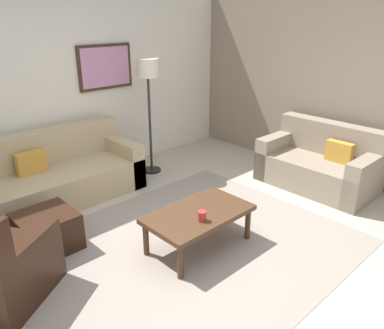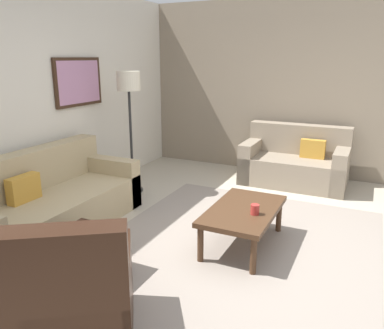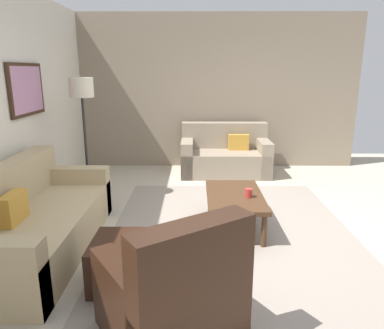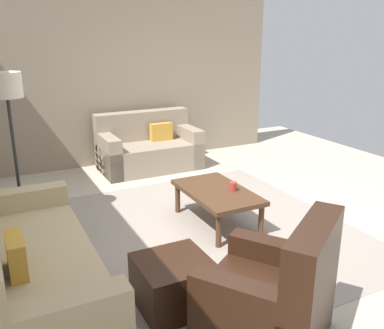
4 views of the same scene
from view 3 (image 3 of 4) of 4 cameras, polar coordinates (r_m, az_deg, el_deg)
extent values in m
plane|color=#B2A893|center=(4.24, 6.22, -10.45)|extent=(8.00, 8.00, 0.00)
cube|color=gray|center=(6.84, 4.07, 11.36)|extent=(0.12, 5.20, 2.80)
cube|color=gray|center=(4.24, 6.22, -10.40)|extent=(3.31, 2.74, 0.01)
cube|color=tan|center=(4.01, -22.90, -9.86)|extent=(2.21, 0.93, 0.42)
cube|color=tan|center=(4.08, -27.70, -6.54)|extent=(2.21, 0.24, 0.88)
cube|color=tan|center=(4.85, -18.44, -3.95)|extent=(0.20, 0.93, 0.62)
cube|color=gold|center=(3.75, -26.50, -6.20)|extent=(0.36, 0.12, 0.28)
cube|color=gray|center=(6.41, 5.25, 0.33)|extent=(0.86, 1.54, 0.42)
cube|color=gray|center=(6.66, 5.08, 2.91)|extent=(0.24, 1.54, 0.88)
cube|color=gray|center=(6.37, -0.76, 1.22)|extent=(0.86, 0.20, 0.62)
cube|color=gray|center=(6.48, 11.20, 1.17)|extent=(0.86, 0.20, 0.62)
cube|color=gold|center=(6.45, 7.41, 3.54)|extent=(0.12, 0.36, 0.28)
cube|color=black|center=(2.68, -3.71, -21.49)|extent=(1.11, 1.11, 0.44)
cube|color=black|center=(2.32, 0.11, -20.11)|extent=(0.61, 0.78, 0.95)
cube|color=black|center=(2.78, 2.29, -18.02)|extent=(0.75, 0.58, 0.60)
cube|color=black|center=(2.52, -10.57, -22.11)|extent=(0.75, 0.58, 0.60)
cube|color=black|center=(3.26, -10.53, -14.95)|extent=(0.56, 0.56, 0.40)
cylinder|color=#472D1C|center=(3.88, 11.36, -10.28)|extent=(0.06, 0.06, 0.36)
cylinder|color=#472D1C|center=(4.77, 9.20, -5.32)|extent=(0.06, 0.06, 0.36)
cylinder|color=#472D1C|center=(3.81, 3.54, -10.44)|extent=(0.06, 0.06, 0.36)
cylinder|color=#472D1C|center=(4.72, 2.92, -5.36)|extent=(0.06, 0.06, 0.36)
cube|color=#472D1C|center=(4.21, 6.79, -5.02)|extent=(1.10, 0.64, 0.05)
cylinder|color=#B2332D|center=(4.11, 8.98, -4.48)|extent=(0.09, 0.09, 0.10)
cylinder|color=black|center=(5.39, -15.92, -5.20)|extent=(0.28, 0.28, 0.03)
cylinder|color=#262626|center=(5.19, -16.47, 2.19)|extent=(0.04, 0.04, 1.45)
cylinder|color=beige|center=(5.09, -17.18, 11.62)|extent=(0.32, 0.32, 0.26)
cube|color=#382316|center=(4.99, -24.82, 10.75)|extent=(0.87, 0.04, 0.64)
cube|color=#B981A7|center=(4.98, -24.66, 10.77)|extent=(0.79, 0.01, 0.56)
camera|label=1|loc=(3.32, 65.75, 15.19)|focal=35.66mm
camera|label=2|loc=(1.61, 76.09, 7.05)|focal=35.85mm
camera|label=4|loc=(1.81, -88.19, 10.06)|focal=39.59mm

